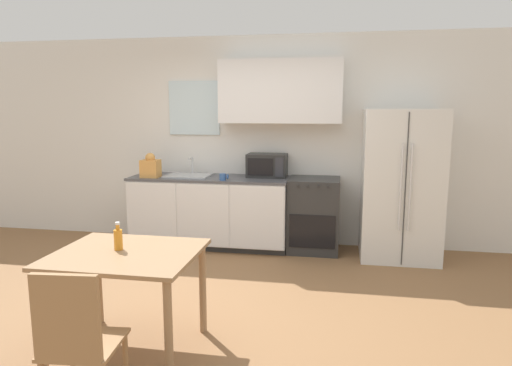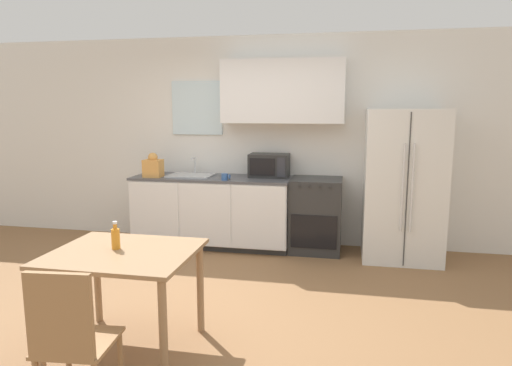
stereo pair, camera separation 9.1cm
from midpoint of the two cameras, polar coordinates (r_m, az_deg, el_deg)
ground_plane at (r=4.40m, az=-6.56°, el=-14.57°), size 12.00×12.00×0.00m
wall_back at (r=6.01m, az=-0.60°, el=6.26°), size 12.00×0.38×2.70m
kitchen_counter at (r=5.96m, az=-6.15°, el=-3.52°), size 2.04×0.67×0.91m
oven_range at (r=5.77m, az=6.78°, el=-3.97°), size 0.63×0.60×0.92m
refrigerator at (r=5.64m, az=17.20°, el=-0.21°), size 0.90×0.79×1.77m
kitchen_sink at (r=5.97m, az=-8.87°, el=1.00°), size 0.56×0.43×0.23m
microwave at (r=5.82m, az=0.95°, el=2.22°), size 0.50×0.34×0.30m
coffee_mug at (r=5.58m, az=-4.58°, el=0.76°), size 0.11×0.08×0.08m
grocery_bag_0 at (r=5.95m, az=-13.48°, el=1.98°), size 0.23×0.19×0.31m
dining_table at (r=3.49m, az=-16.56°, el=-10.01°), size 1.02×0.87×0.76m
dining_chair_near at (r=2.84m, az=-22.52°, el=-17.36°), size 0.44×0.44×0.93m
drink_bottle at (r=3.50m, az=-17.57°, el=-6.66°), size 0.06×0.06×0.21m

